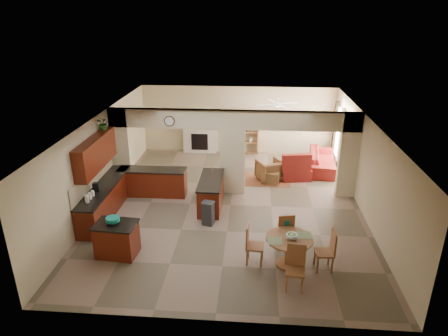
# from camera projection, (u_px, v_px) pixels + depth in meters

# --- Properties ---
(floor) EXTENTS (10.00, 10.00, 0.00)m
(floor) POSITION_uv_depth(u_px,v_px,m) (231.00, 205.00, 12.56)
(floor) COLOR #846D5C
(floor) RESTS_ON ground
(ceiling) EXTENTS (10.00, 10.00, 0.00)m
(ceiling) POSITION_uv_depth(u_px,v_px,m) (231.00, 119.00, 11.51)
(ceiling) COLOR white
(ceiling) RESTS_ON wall_back
(wall_back) EXTENTS (8.00, 0.00, 8.00)m
(wall_back) POSITION_uv_depth(u_px,v_px,m) (238.00, 120.00, 16.65)
(wall_back) COLOR beige
(wall_back) RESTS_ON floor
(wall_front) EXTENTS (8.00, 0.00, 8.00)m
(wall_front) POSITION_uv_depth(u_px,v_px,m) (214.00, 262.00, 7.41)
(wall_front) COLOR beige
(wall_front) RESTS_ON floor
(wall_left) EXTENTS (0.00, 10.00, 10.00)m
(wall_left) POSITION_uv_depth(u_px,v_px,m) (102.00, 160.00, 12.32)
(wall_left) COLOR beige
(wall_left) RESTS_ON floor
(wall_right) EXTENTS (0.00, 10.00, 10.00)m
(wall_right) POSITION_uv_depth(u_px,v_px,m) (366.00, 167.00, 11.75)
(wall_right) COLOR beige
(wall_right) RESTS_ON floor
(partition_left_pier) EXTENTS (0.60, 0.25, 2.80)m
(partition_left_pier) POSITION_uv_depth(u_px,v_px,m) (121.00, 150.00, 13.22)
(partition_left_pier) COLOR beige
(partition_left_pier) RESTS_ON floor
(partition_center_pier) EXTENTS (0.80, 0.25, 2.20)m
(partition_center_pier) POSITION_uv_depth(u_px,v_px,m) (233.00, 161.00, 13.07)
(partition_center_pier) COLOR beige
(partition_center_pier) RESTS_ON floor
(partition_right_pier) EXTENTS (0.60, 0.25, 2.80)m
(partition_right_pier) POSITION_uv_depth(u_px,v_px,m) (349.00, 155.00, 12.69)
(partition_right_pier) COLOR beige
(partition_right_pier) RESTS_ON floor
(partition_header) EXTENTS (8.00, 0.25, 0.60)m
(partition_header) POSITION_uv_depth(u_px,v_px,m) (233.00, 120.00, 12.54)
(partition_header) COLOR beige
(partition_header) RESTS_ON partition_center_pier
(kitchen_counter) EXTENTS (2.52, 3.29, 1.48)m
(kitchen_counter) POSITION_uv_depth(u_px,v_px,m) (125.00, 192.00, 12.39)
(kitchen_counter) COLOR #491608
(kitchen_counter) RESTS_ON floor
(upper_cabinets) EXTENTS (0.35, 2.40, 0.90)m
(upper_cabinets) POSITION_uv_depth(u_px,v_px,m) (96.00, 153.00, 11.37)
(upper_cabinets) COLOR #491608
(upper_cabinets) RESTS_ON wall_left
(peninsula) EXTENTS (0.70, 1.85, 0.91)m
(peninsula) POSITION_uv_depth(u_px,v_px,m) (211.00, 193.00, 12.33)
(peninsula) COLOR #491608
(peninsula) RESTS_ON floor
(wall_clock) EXTENTS (0.34, 0.03, 0.34)m
(wall_clock) POSITION_uv_depth(u_px,v_px,m) (169.00, 121.00, 12.56)
(wall_clock) COLOR #4E331A
(wall_clock) RESTS_ON partition_header
(rug) EXTENTS (1.60, 1.30, 0.01)m
(rug) POSITION_uv_depth(u_px,v_px,m) (267.00, 179.00, 14.41)
(rug) COLOR brown
(rug) RESTS_ON floor
(fireplace) EXTENTS (1.60, 0.35, 1.20)m
(fireplace) POSITION_uv_depth(u_px,v_px,m) (200.00, 138.00, 16.91)
(fireplace) COLOR beige
(fireplace) RESTS_ON floor
(shelving_unit) EXTENTS (1.00, 0.32, 1.80)m
(shelving_unit) POSITION_uv_depth(u_px,v_px,m) (246.00, 133.00, 16.65)
(shelving_unit) COLOR #9D5836
(shelving_unit) RESTS_ON floor
(window_a) EXTENTS (0.02, 0.90, 1.90)m
(window_a) POSITION_uv_depth(u_px,v_px,m) (348.00, 148.00, 13.95)
(window_a) COLOR white
(window_a) RESTS_ON wall_right
(window_b) EXTENTS (0.02, 0.90, 1.90)m
(window_b) POSITION_uv_depth(u_px,v_px,m) (339.00, 134.00, 15.52)
(window_b) COLOR white
(window_b) RESTS_ON wall_right
(glazed_door) EXTENTS (0.02, 0.70, 2.10)m
(glazed_door) POSITION_uv_depth(u_px,v_px,m) (343.00, 144.00, 14.79)
(glazed_door) COLOR white
(glazed_door) RESTS_ON wall_right
(drape_a_left) EXTENTS (0.10, 0.28, 2.30)m
(drape_a_left) POSITION_uv_depth(u_px,v_px,m) (350.00, 154.00, 13.40)
(drape_a_left) COLOR #3F2119
(drape_a_left) RESTS_ON wall_right
(drape_a_right) EXTENTS (0.10, 0.28, 2.30)m
(drape_a_right) POSITION_uv_depth(u_px,v_px,m) (343.00, 143.00, 14.51)
(drape_a_right) COLOR #3F2119
(drape_a_right) RESTS_ON wall_right
(drape_b_left) EXTENTS (0.10, 0.28, 2.30)m
(drape_b_left) POSITION_uv_depth(u_px,v_px,m) (341.00, 139.00, 14.97)
(drape_b_left) COLOR #3F2119
(drape_b_left) RESTS_ON wall_right
(drape_b_right) EXTENTS (0.10, 0.28, 2.30)m
(drape_b_right) POSITION_uv_depth(u_px,v_px,m) (335.00, 129.00, 16.08)
(drape_b_right) COLOR #3F2119
(drape_b_right) RESTS_ON wall_right
(ceiling_fan) EXTENTS (1.00, 1.00, 0.10)m
(ceiling_fan) POSITION_uv_depth(u_px,v_px,m) (278.00, 104.00, 14.26)
(ceiling_fan) COLOR white
(ceiling_fan) RESTS_ON ceiling
(kitchen_island) EXTENTS (1.07, 0.80, 0.88)m
(kitchen_island) POSITION_uv_depth(u_px,v_px,m) (117.00, 239.00, 9.90)
(kitchen_island) COLOR #491608
(kitchen_island) RESTS_ON floor
(teal_bowl) EXTENTS (0.34, 0.34, 0.16)m
(teal_bowl) POSITION_uv_depth(u_px,v_px,m) (113.00, 220.00, 9.73)
(teal_bowl) COLOR #148D80
(teal_bowl) RESTS_ON kitchen_island
(trash_can) EXTENTS (0.36, 0.33, 0.65)m
(trash_can) POSITION_uv_depth(u_px,v_px,m) (208.00, 214.00, 11.33)
(trash_can) COLOR #2B2B2E
(trash_can) RESTS_ON floor
(dining_table) EXTENTS (1.12, 1.12, 0.76)m
(dining_table) POSITION_uv_depth(u_px,v_px,m) (289.00, 247.00, 9.45)
(dining_table) COLOR #9D5836
(dining_table) RESTS_ON floor
(fruit_bowl) EXTENTS (0.26, 0.26, 0.14)m
(fruit_bowl) POSITION_uv_depth(u_px,v_px,m) (292.00, 236.00, 9.29)
(fruit_bowl) COLOR #63B326
(fruit_bowl) RESTS_ON dining_table
(sofa) EXTENTS (2.52, 1.24, 0.71)m
(sofa) POSITION_uv_depth(u_px,v_px,m) (322.00, 160.00, 15.22)
(sofa) COLOR maroon
(sofa) RESTS_ON floor
(chaise) EXTENTS (1.16, 1.00, 0.41)m
(chaise) POSITION_uv_depth(u_px,v_px,m) (295.00, 173.00, 14.46)
(chaise) COLOR maroon
(chaise) RESTS_ON floor
(armchair) EXTENTS (1.08, 1.09, 0.75)m
(armchair) POSITION_uv_depth(u_px,v_px,m) (269.00, 170.00, 14.25)
(armchair) COLOR maroon
(armchair) RESTS_ON floor
(ottoman) EXTENTS (0.70, 0.70, 0.42)m
(ottoman) POSITION_uv_depth(u_px,v_px,m) (271.00, 177.00, 14.11)
(ottoman) COLOR maroon
(ottoman) RESTS_ON floor
(plant) EXTENTS (0.44, 0.41, 0.39)m
(plant) POSITION_uv_depth(u_px,v_px,m) (103.00, 123.00, 11.90)
(plant) COLOR #154612
(plant) RESTS_ON upper_cabinets
(chair_north) EXTENTS (0.50, 0.50, 1.02)m
(chair_north) POSITION_uv_depth(u_px,v_px,m) (285.00, 230.00, 10.09)
(chair_north) COLOR #9D5836
(chair_north) RESTS_ON floor
(chair_east) EXTENTS (0.45, 0.45, 1.02)m
(chair_east) POSITION_uv_depth(u_px,v_px,m) (328.00, 249.00, 9.30)
(chair_east) COLOR #9D5836
(chair_east) RESTS_ON floor
(chair_south) EXTENTS (0.46, 0.46, 1.02)m
(chair_south) POSITION_uv_depth(u_px,v_px,m) (296.00, 265.00, 8.73)
(chair_south) COLOR #9D5836
(chair_south) RESTS_ON floor
(chair_west) EXTENTS (0.46, 0.46, 1.02)m
(chair_west) POSITION_uv_depth(u_px,v_px,m) (252.00, 242.00, 9.56)
(chair_west) COLOR #9D5836
(chair_west) RESTS_ON floor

